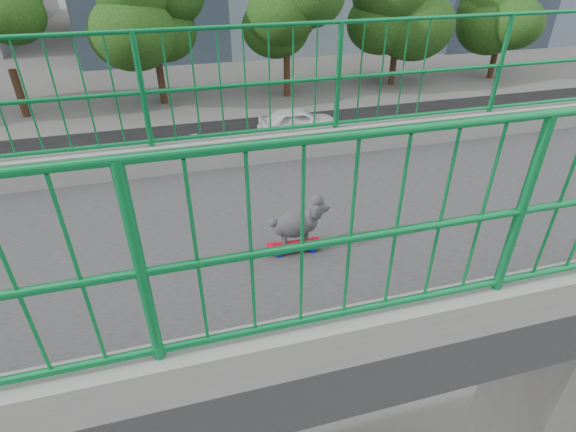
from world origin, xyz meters
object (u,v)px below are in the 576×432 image
(skateboard, at_px, (294,246))
(car_4, at_px, (298,122))
(car_5, at_px, (417,266))
(car_3, at_px, (252,150))
(poodle, at_px, (298,222))

(skateboard, bearing_deg, car_4, 166.28)
(car_4, relative_size, car_5, 0.90)
(car_3, distance_m, car_4, 4.48)
(skateboard, relative_size, car_5, 0.09)
(skateboard, distance_m, car_5, 10.56)
(car_3, bearing_deg, skateboard, 170.71)
(poodle, height_order, car_3, poodle)
(poodle, relative_size, car_4, 0.11)
(car_3, bearing_deg, car_5, -162.27)
(skateboard, xyz_separation_m, car_4, (-19.12, 5.73, -6.32))
(car_4, xyz_separation_m, car_5, (12.80, -0.06, 0.06))
(skateboard, xyz_separation_m, poodle, (0.00, 0.03, 0.22))
(car_3, xyz_separation_m, car_5, (9.60, 3.07, -0.01))
(skateboard, relative_size, car_4, 0.10)
(car_4, bearing_deg, skateboard, 163.31)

